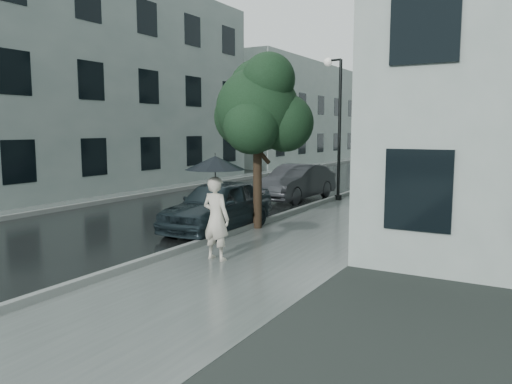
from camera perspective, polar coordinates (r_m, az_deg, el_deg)
The scene contains 14 objects.
ground at distance 9.75m, azimuth -3.84°, elevation -8.93°, with size 120.00×120.00×0.00m, color black.
sidewalk at distance 20.59m, azimuth 15.49°, elevation -0.60°, with size 3.50×60.00×0.01m, color slate.
kerb_near at distance 21.09m, azimuth 10.69°, elevation -0.09°, with size 0.15×60.00×0.15m, color slate.
asphalt_road at distance 22.47m, azimuth 2.22°, elevation 0.28°, with size 6.85×60.00×0.00m, color black.
kerb_far at distance 24.26m, azimuth -5.14°, elevation 0.95°, with size 0.15×60.00×0.15m, color slate.
sidewalk_far at distance 24.80m, azimuth -6.89°, elevation 0.89°, with size 1.70×60.00×0.01m, color #4C5451.
building_far_a at distance 24.76m, azimuth -20.92°, elevation 11.47°, with size 7.02×20.00×9.50m.
building_far_b at distance 42.31m, azimuth 3.02°, elevation 8.95°, with size 7.02×18.00×8.00m.
pedestrian at distance 10.32m, azimuth -4.59°, elevation -3.03°, with size 0.64×0.42×1.74m, color beige.
umbrella at distance 10.13m, azimuth -4.68°, elevation 3.34°, with size 1.57×1.57×1.28m.
street_tree at distance 13.57m, azimuth 0.35°, elevation 9.49°, with size 2.93×2.66×4.68m.
lamp_post at distance 19.31m, azimuth 9.16°, elevation 8.20°, with size 0.84×0.39×5.39m.
car_near at distance 13.42m, azimuth -4.36°, elevation -1.51°, with size 1.59×3.95×1.35m, color black.
car_far at distance 19.18m, azimuth 4.62°, elevation 1.12°, with size 1.43×4.11×1.35m, color #27292D.
Camera 1 is at (5.18, -7.81, 2.71)m, focal length 35.00 mm.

